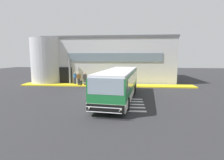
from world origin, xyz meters
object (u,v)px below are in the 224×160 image
Objects in this scene: passenger_by_doorway at (79,78)px; passenger_at_curb_edge at (85,78)px; bus_main_foreground at (119,85)px; safety_bollard_yellow at (93,84)px; passenger_near_column at (75,77)px; entry_support_column at (70,71)px.

passenger_at_curb_edge is at bearing 11.01° from passenger_by_doorway.
bus_main_foreground reaches higher than safety_bollard_yellow.
bus_main_foreground is at bearing -49.52° from passenger_near_column.
passenger_by_doorway is at bearing -47.39° from passenger_near_column.
passenger_near_column is 1.12m from passenger_by_doorway.
entry_support_column is at bearing 143.45° from passenger_by_doorway.
bus_main_foreground reaches higher than passenger_near_column.
passenger_by_doorway and passenger_at_curb_edge have the same top height.
passenger_at_curb_edge is (2.37, -1.01, -0.88)m from entry_support_column.
entry_support_column is 10.73m from bus_main_foreground.
passenger_near_column is 1.00× the size of passenger_at_curb_edge.
entry_support_column reaches higher than passenger_by_doorway.
entry_support_column is 2.16× the size of passenger_by_doorway.
entry_support_column is 2.73m from passenger_at_curb_edge.
entry_support_column reaches higher than safety_bollard_yellow.
passenger_near_column is at bearing -22.95° from entry_support_column.
entry_support_column reaches higher than passenger_at_curb_edge.
passenger_by_doorway is 1.86× the size of safety_bollard_yellow.
passenger_by_doorway is 0.81m from passenger_at_curb_edge.
passenger_near_column is 1.00× the size of passenger_by_doorway.
passenger_by_doorway is 1.00× the size of passenger_at_curb_edge.
safety_bollard_yellow is (-3.57, 6.09, -0.88)m from bus_main_foreground.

